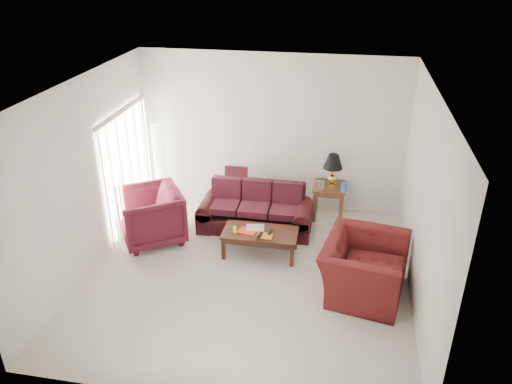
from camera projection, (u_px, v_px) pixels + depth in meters
floor at (246, 275)px, 7.90m from camera, size 5.00×5.00×0.00m
blinds at (128, 169)px, 8.96m from camera, size 0.10×2.00×2.16m
sofa at (255, 209)px, 9.00m from camera, size 2.10×1.06×0.83m
throw_pillow at (236, 178)px, 9.57m from camera, size 0.44×0.23×0.45m
end_table at (328, 201)px, 9.46m from camera, size 0.62×0.62×0.66m
table_lamp at (333, 170)px, 9.23m from camera, size 0.38×0.38×0.60m
clock at (320, 185)px, 9.16m from camera, size 0.16×0.06×0.15m
blue_canister at (344, 187)px, 9.06m from camera, size 0.14×0.14×0.17m
picture_frame at (324, 177)px, 9.48m from camera, size 0.17×0.19×0.05m
floor_lamp at (160, 166)px, 9.68m from camera, size 0.30×0.30×1.70m
armchair_left at (151, 216)px, 8.64m from camera, size 1.44×1.43×0.95m
armchair_right at (363, 268)px, 7.33m from camera, size 1.38×1.51×0.85m
coffee_table at (260, 243)px, 8.34m from camera, size 1.28×0.71×0.43m
magazine_red at (247, 231)px, 8.25m from camera, size 0.33×0.28×0.02m
magazine_white at (255, 228)px, 8.34m from camera, size 0.33×0.27×0.02m
magazine_orange at (264, 236)px, 8.12m from camera, size 0.26×0.20×0.01m
remote_a at (260, 235)px, 8.10m from camera, size 0.09×0.18×0.02m
remote_b at (270, 232)px, 8.19m from camera, size 0.06×0.16×0.02m
yellow_glass at (235, 230)px, 8.20m from camera, size 0.08×0.08×0.11m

